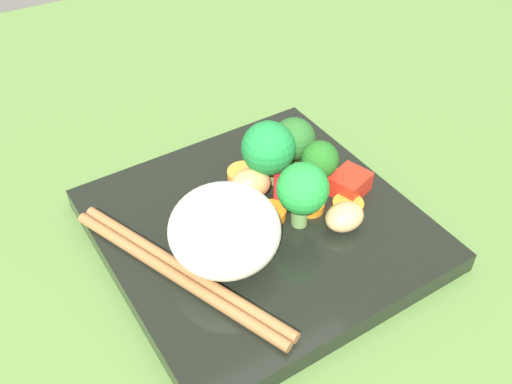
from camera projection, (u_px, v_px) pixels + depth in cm
name	position (u px, v px, depth cm)	size (l,w,h in cm)	color
ground_plane	(259.00, 244.00, 48.81)	(110.00, 110.00, 2.00)	#577D3A
square_plate	(259.00, 229.00, 47.56)	(24.17, 24.17, 1.78)	black
rice_mound	(225.00, 230.00, 41.93)	(8.26, 8.30, 6.10)	white
broccoli_floret_0	(319.00, 161.00, 48.15)	(3.18, 3.18, 4.74)	#80B650
broccoli_floret_1	(269.00, 149.00, 48.11)	(4.60, 4.60, 6.10)	#74AF4B
broccoli_floret_2	(303.00, 190.00, 44.00)	(4.08, 4.08, 6.12)	#74A955
broccoli_floret_3	(294.00, 141.00, 50.20)	(3.80, 3.80, 5.05)	#69A248
carrot_slice_0	(310.00, 206.00, 47.80)	(2.40, 2.40, 0.73)	orange
carrot_slice_1	(348.00, 206.00, 47.82)	(2.59, 2.59, 0.72)	orange
carrot_slice_2	(269.00, 210.00, 47.33)	(2.53, 2.53, 0.80)	orange
carrot_slice_3	(244.00, 174.00, 50.77)	(2.92, 2.92, 0.78)	orange
carrot_slice_4	(324.00, 165.00, 51.89)	(2.37, 2.37, 0.59)	orange
pepper_chunk_0	(350.00, 183.00, 49.07)	(3.10, 2.71, 1.81)	red
pepper_chunk_1	(292.00, 185.00, 48.71)	(3.03, 3.09, 2.03)	red
pepper_chunk_2	(237.00, 203.00, 47.14)	(3.15, 3.04, 1.95)	red
chicken_piece_0	(344.00, 217.00, 45.77)	(3.31, 2.62, 2.18)	#D9B16E
chicken_piece_2	(251.00, 184.00, 48.31)	(3.52, 2.69, 2.72)	tan
chopstick_pair	(179.00, 272.00, 42.39)	(9.77, 19.28, 0.85)	#9B683A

